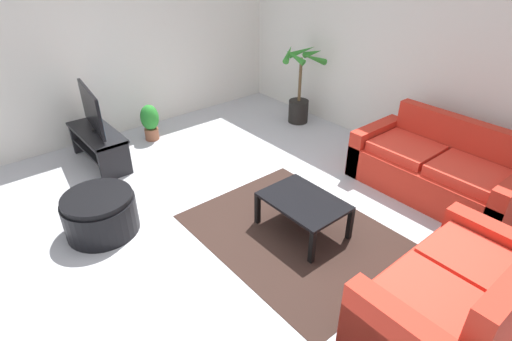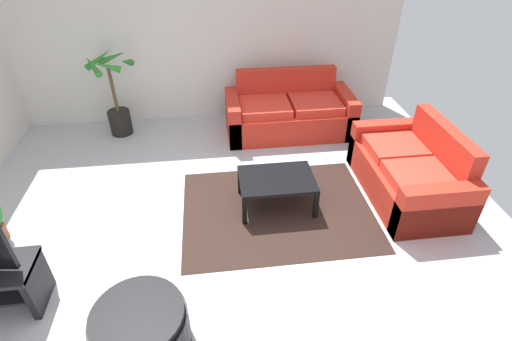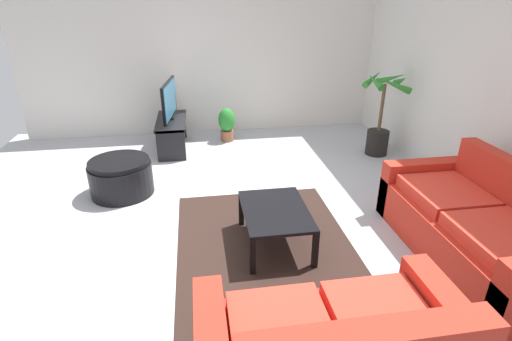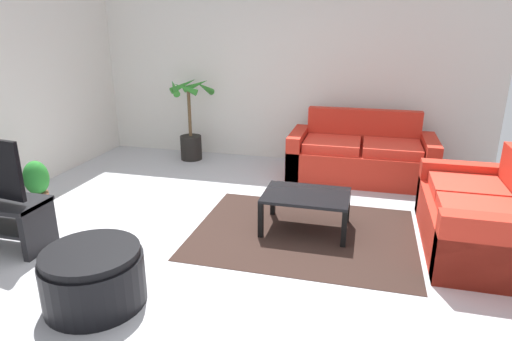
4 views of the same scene
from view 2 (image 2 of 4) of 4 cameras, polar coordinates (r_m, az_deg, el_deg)
The scene contains 8 objects.
ground_plane at distance 4.22m, azimuth -4.78°, elevation -10.24°, with size 6.60×6.60×0.00m, color #B2B2B7.
wall_back at distance 6.20m, azimuth -7.11°, elevation 19.44°, with size 6.00×0.06×2.70m, color silver.
couch_main at distance 6.02m, azimuth 4.87°, elevation 8.38°, with size 1.91×0.90×0.90m.
couch_loveseat at distance 5.00m, azimuth 21.69°, elevation -0.35°, with size 0.90×1.60×0.90m.
coffee_table at distance 4.44m, azimuth 3.08°, elevation -1.63°, with size 0.86×0.61×0.39m.
area_rug at distance 4.58m, azimuth 3.17°, elevation -5.76°, with size 2.20×1.70×0.01m, color black.
potted_palm at distance 6.22m, azimuth -19.97°, elevation 9.54°, with size 0.68×0.66×1.28m.
ottoman at distance 3.40m, azimuth -16.59°, elevation -21.72°, with size 0.75×0.75×0.44m.
Camera 2 is at (-0.03, -2.98, 2.99)m, focal length 27.03 mm.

